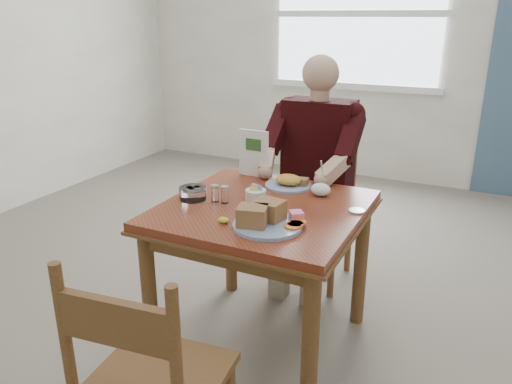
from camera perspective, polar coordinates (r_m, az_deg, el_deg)
The scene contains 15 objects.
floor at distance 2.69m, azimuth 0.72°, elevation -16.61°, with size 6.00×6.00×0.00m, color #73685D.
wall_back at distance 5.06m, azimuth 16.03°, elevation 16.73°, with size 5.50×5.50×0.00m, color white.
lemon_wedge at distance 2.13m, azimuth -3.72°, elevation -3.22°, with size 0.05×0.03×0.03m, color yellow.
napkin at distance 2.47m, azimuth 7.40°, elevation 0.29°, with size 0.10×0.08×0.06m, color white.
metal_dish at distance 2.30m, azimuth 11.42°, elevation -2.12°, with size 0.07×0.07×0.01m, color silver.
window at distance 5.11m, azimuth 11.52°, elevation 19.35°, with size 1.72×0.04×1.42m.
table at distance 2.37m, azimuth 0.79°, elevation -4.06°, with size 0.92×0.92×0.75m.
chair_far at distance 3.12m, azimuth 6.98°, elevation -1.44°, with size 0.42×0.42×0.95m.
diner at distance 2.93m, azimuth 6.67°, elevation 4.06°, with size 0.53×0.56×1.39m.
near_plate at distance 2.09m, azimuth 1.11°, elevation -3.00°, with size 0.32×0.32×0.10m.
far_plate at distance 2.58m, azimuth 3.84°, elevation 1.12°, with size 0.26×0.26×0.06m.
caddy at distance 2.39m, azimuth -0.04°, elevation -0.32°, with size 0.12×0.12×0.07m.
shakers at distance 2.36m, azimuth -4.15°, elevation -0.21°, with size 0.09×0.05×0.08m.
creamer at distance 2.42m, azimuth -7.23°, elevation -0.11°, with size 0.16×0.16×0.06m.
menu at distance 2.72m, azimuth -0.27°, elevation 4.47°, with size 0.17×0.02×0.26m.
Camera 1 is at (0.91, -1.97, 1.59)m, focal length 35.00 mm.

